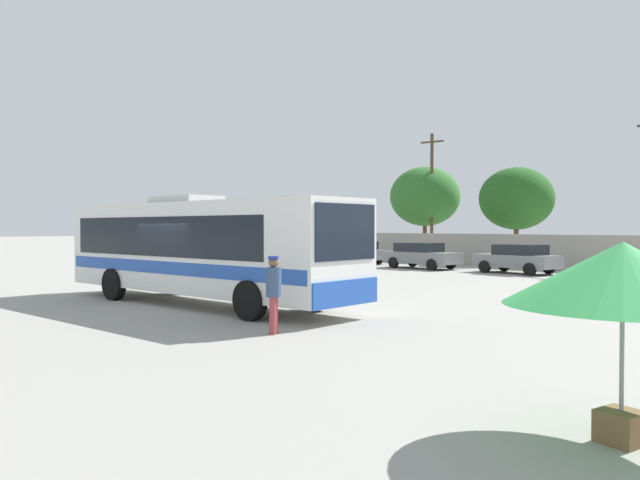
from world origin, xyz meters
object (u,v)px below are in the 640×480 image
Objects in this scene: attendant_by_bus_door at (274,290)px; parked_car_leftmost_grey at (355,252)px; vendor_umbrella_near_gate_green at (623,276)px; parked_car_second_grey at (421,255)px; utility_pole_near at (432,194)px; coach_bus_white_blue at (200,246)px; parked_car_third_grey at (517,258)px; roadside_tree_midleft at (516,199)px; roadside_tree_left at (425,197)px.

attendant_by_bus_door reaches higher than parked_car_leftmost_grey.
parked_car_second_grey is (-19.73, 20.77, -1.06)m from vendor_umbrella_near_gate_green.
parked_car_leftmost_grey is 5.66m from parked_car_second_grey.
utility_pole_near reaches higher than attendant_by_bus_door.
parked_car_third_grey is (-0.20, 18.76, -1.01)m from coach_bus_white_blue.
attendant_by_bus_door is (5.74, -1.50, -0.81)m from coach_bus_white_blue.
utility_pole_near is (-25.24, 28.76, 2.95)m from vendor_umbrella_near_gate_green.
vendor_umbrella_near_gate_green is at bearing -48.73° from utility_pole_near.
roadside_tree_midleft is at bearing 122.53° from vendor_umbrella_near_gate_green.
utility_pole_near is (-17.17, 27.48, 3.81)m from attendant_by_bus_door.
parked_car_second_grey is 0.71× the size of roadside_tree_midleft.
coach_bus_white_blue is at bearing -71.78° from parked_car_second_grey.
parked_car_leftmost_grey is at bearing 131.27° from attendant_by_bus_door.
parked_car_second_grey reaches higher than parked_car_leftmost_grey.
roadside_tree_left is (-1.29, 8.74, 3.94)m from parked_car_leftmost_grey.
roadside_tree_midleft is at bearing 51.85° from parked_car_leftmost_grey.
parked_car_second_grey is at bearing 120.89° from attendant_by_bus_door.
roadside_tree_midleft is (-4.77, 7.89, 3.48)m from parked_car_third_grey.
utility_pole_near is 1.32× the size of roadside_tree_left.
vendor_umbrella_near_gate_green is 0.60× the size of parked_car_third_grey.
parked_car_leftmost_grey is 11.39m from parked_car_third_grey.
roadside_tree_midleft is at bearing 5.93° from utility_pole_near.
parked_car_third_grey is at bearing 2.63° from parked_car_leftmost_grey.
attendant_by_bus_door is at bearing -56.84° from roadside_tree_left.
roadside_tree_left reaches higher than roadside_tree_midleft.
coach_bus_white_blue reaches higher than attendant_by_bus_door.
attendant_by_bus_door reaches higher than parked_car_third_grey.
parked_car_second_grey is 0.65× the size of roadside_tree_left.
parked_car_third_grey is at bearing 90.62° from coach_bus_white_blue.
roadside_tree_left is at bearing 177.65° from roadside_tree_midleft.
attendant_by_bus_door is at bearing -73.65° from parked_car_third_grey.
utility_pole_near reaches higher than parked_car_third_grey.
roadside_tree_midleft is at bearing -2.35° from roadside_tree_left.
roadside_tree_midleft is at bearing 100.56° from coach_bus_white_blue.
roadside_tree_left is at bearing 147.02° from parked_car_third_grey.
parked_car_leftmost_grey is (-25.39, 21.02, -1.07)m from vendor_umbrella_near_gate_green.
vendor_umbrella_near_gate_green reaches higher than attendant_by_bus_door.
roadside_tree_left is (-6.95, 8.98, 3.93)m from parked_car_second_grey.
attendant_by_bus_door is 22.71m from parked_car_second_grey.
parked_car_second_grey is 12.02m from roadside_tree_left.
attendant_by_bus_door is 0.27× the size of roadside_tree_midleft.
roadside_tree_left is 7.92m from roadside_tree_midleft.
vendor_umbrella_near_gate_green is at bearing -48.13° from roadside_tree_left.
parked_car_third_grey is 0.62× the size of roadside_tree_left.
parked_car_leftmost_grey is 0.62× the size of roadside_tree_left.
attendant_by_bus_door is 26.26m from parked_car_leftmost_grey.
parked_car_second_grey is at bearing -172.38° from parked_car_third_grey.
vendor_umbrella_near_gate_green is 32.97m from parked_car_leftmost_grey.
roadside_tree_left reaches higher than parked_car_second_grey.
coach_bus_white_blue reaches higher than parked_car_second_grey.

